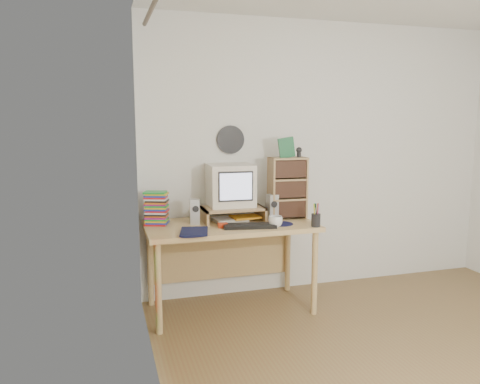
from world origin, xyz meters
TOP-DOWN VIEW (x-y plane):
  - floor at (0.00, 0.00)m, footprint 3.50×3.50m
  - back_wall at (0.00, 1.75)m, footprint 3.50×0.00m
  - left_wall at (-1.75, 0.00)m, footprint 0.00×3.50m
  - curtain at (-1.71, 0.48)m, footprint 0.00×2.20m
  - wall_disc at (-0.93, 1.73)m, footprint 0.25×0.02m
  - desk at (-1.03, 1.44)m, footprint 1.40×0.70m
  - monitor_riser at (-0.98, 1.48)m, footprint 0.52×0.30m
  - crt_monitor at (-0.98, 1.53)m, footprint 0.39×0.39m
  - speaker_left at (-1.32, 1.45)m, footprint 0.09×0.09m
  - speaker_right at (-0.65, 1.42)m, footprint 0.09×0.09m
  - keyboard at (-0.92, 1.20)m, footprint 0.44×0.21m
  - dvd_stack at (-1.62, 1.52)m, footprint 0.21×0.18m
  - cd_rack at (-0.49, 1.45)m, footprint 0.33×0.19m
  - mug at (-0.71, 1.16)m, footprint 0.12×0.12m
  - diary at (-1.48, 1.16)m, footprint 0.29×0.24m
  - mousepad at (-0.63, 1.25)m, footprint 0.20×0.20m
  - pen_cup at (-0.39, 1.08)m, footprint 0.09×0.09m
  - papers at (-0.96, 1.47)m, footprint 0.29×0.23m
  - red_box at (-1.13, 1.26)m, footprint 0.08×0.05m
  - game_box at (-0.52, 1.43)m, footprint 0.14×0.04m
  - webcam at (-0.39, 1.45)m, footprint 0.06×0.06m

SIDE VIEW (x-z plane):
  - floor at x=0.00m, z-range 0.00..0.00m
  - desk at x=-1.03m, z-range 0.24..0.99m
  - mousepad at x=-0.63m, z-range 0.75..0.75m
  - keyboard at x=-0.92m, z-range 0.75..0.78m
  - papers at x=-0.96m, z-range 0.75..0.79m
  - red_box at x=-1.13m, z-range 0.75..0.79m
  - diary at x=-1.48m, z-range 0.75..0.80m
  - mug at x=-0.71m, z-range 0.75..0.84m
  - pen_cup at x=-0.39m, z-range 0.75..0.90m
  - monitor_riser at x=-0.98m, z-range 0.78..0.90m
  - speaker_left at x=-1.32m, z-range 0.75..0.96m
  - speaker_right at x=-0.65m, z-range 0.75..0.97m
  - dvd_stack at x=-1.62m, z-range 0.75..1.00m
  - cd_rack at x=-0.49m, z-range 0.75..1.28m
  - crt_monitor at x=-0.98m, z-range 0.87..1.23m
  - curtain at x=-1.71m, z-range 0.05..2.25m
  - back_wall at x=0.00m, z-range -0.50..3.00m
  - left_wall at x=-1.75m, z-range -0.50..3.00m
  - webcam at x=-0.39m, z-range 1.28..1.37m
  - game_box at x=-0.52m, z-range 1.28..1.46m
  - wall_disc at x=-0.93m, z-range 1.30..1.55m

